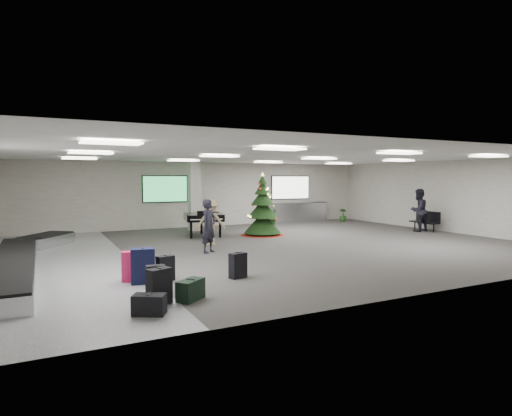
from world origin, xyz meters
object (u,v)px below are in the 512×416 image
potted_plant_left (273,217)px  christmas_tree (263,214)px  pink_suitcase (132,266)px  potted_plant_right (343,215)px  service_counter (293,212)px  grand_piano (204,217)px  baggage_carousel (22,259)px  bench (426,220)px  traveler_b (211,222)px  traveler_bench (418,210)px  traveler_a (209,226)px

potted_plant_left → christmas_tree: bearing=-125.2°
pink_suitcase → potted_plant_right: pink_suitcase is taller
service_counter → potted_plant_left: size_ratio=4.84×
christmas_tree → service_counter: bearing=44.7°
pink_suitcase → grand_piano: bearing=73.5°
baggage_carousel → pink_suitcase: bearing=-52.1°
bench → traveler_b: size_ratio=0.89×
traveler_b → traveler_bench: (9.79, -0.55, 0.15)m
traveler_a → pink_suitcase: bearing=-170.7°
baggage_carousel → traveler_bench: (15.75, 0.72, 0.76)m
traveler_a → traveler_bench: 10.46m
traveler_a → bench: bearing=-29.5°
pink_suitcase → christmas_tree: (6.52, 5.85, 0.56)m
pink_suitcase → christmas_tree: size_ratio=0.27×
traveler_a → baggage_carousel: bearing=143.5°
bench → grand_piano: bearing=166.8°
traveler_a → potted_plant_right: 11.94m
baggage_carousel → service_counter: 14.50m
service_counter → traveler_a: traveler_a is taller
traveler_b → grand_piano: bearing=90.9°
baggage_carousel → traveler_b: traveler_b is taller
bench → traveler_a: 10.91m
christmas_tree → grand_piano: (-2.33, 0.85, -0.13)m
christmas_tree → bench: (7.33, -2.11, -0.41)m
pink_suitcase → traveler_bench: 13.92m
bench → traveler_b: bearing=-179.4°
baggage_carousel → traveler_b: (5.97, 1.27, 0.61)m
bench → pink_suitcase: bearing=-161.1°
service_counter → traveler_b: (-6.88, -5.46, 0.27)m
traveler_bench → potted_plant_left: 7.05m
traveler_a → traveler_b: (0.63, 1.48, -0.05)m
baggage_carousel → service_counter: (12.84, 6.73, 0.33)m
traveler_bench → pink_suitcase: bearing=11.5°
traveler_b → potted_plant_right: traveler_b is taller
traveler_b → service_counter: bearing=53.1°
christmas_tree → potted_plant_left: 3.98m
traveler_b → potted_plant_right: 10.69m
potted_plant_right → baggage_carousel: bearing=-159.3°
pink_suitcase → baggage_carousel: bearing=143.4°
traveler_a → grand_piano: bearing=38.3°
potted_plant_right → grand_piano: bearing=-166.1°
traveler_bench → potted_plant_left: (-4.59, 5.32, -0.55)m
traveler_b → baggage_carousel: bearing=-153.3°
grand_piano → bench: bearing=-4.7°
service_counter → potted_plant_right: size_ratio=5.64×
potted_plant_right → christmas_tree: bearing=-155.3°
pink_suitcase → traveler_b: traveler_b is taller
pink_suitcase → traveler_bench: size_ratio=0.38×
bench → traveler_a: (-10.87, -0.91, 0.36)m
traveler_b → potted_plant_right: (9.62, 4.63, -0.46)m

